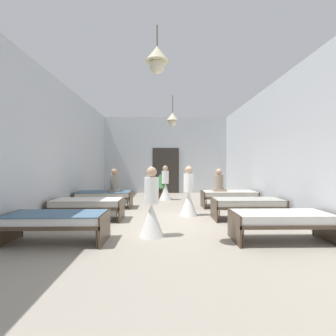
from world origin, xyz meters
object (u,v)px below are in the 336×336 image
at_px(nurse_mid_aisle, 152,211).
at_px(nurse_far_aisle, 165,188).
at_px(nurse_near_aisle, 189,198).
at_px(patient_seated_primary, 114,183).
at_px(bed_left_row_0, 57,220).
at_px(bed_left_row_1, 87,204).
at_px(bed_left_row_2, 104,195).
at_px(potted_plant, 160,183).
at_px(bed_right_row_0, 281,219).
at_px(patient_seated_secondary, 219,183).
at_px(bed_right_row_2, 229,195).
at_px(bed_right_row_1, 248,204).

bearing_deg(nurse_mid_aisle, nurse_far_aisle, 147.21).
relative_size(nurse_near_aisle, patient_seated_primary, 1.86).
distance_m(bed_left_row_0, bed_left_row_1, 1.90).
relative_size(bed_left_row_2, potted_plant, 1.68).
bearing_deg(nurse_mid_aisle, bed_left_row_2, 178.74).
bearing_deg(patient_seated_primary, potted_plant, 52.06).
height_order(bed_left_row_0, potted_plant, potted_plant).
xyz_separation_m(bed_right_row_0, bed_left_row_1, (-4.40, 1.90, 0.00)).
bearing_deg(nurse_mid_aisle, nurse_near_aisle, 125.04).
height_order(patient_seated_secondary, potted_plant, patient_seated_secondary).
bearing_deg(bed_left_row_1, patient_seated_secondary, 25.64).
xyz_separation_m(bed_right_row_0, bed_right_row_2, (0.00, 3.80, 0.00)).
distance_m(bed_right_row_0, patient_seated_secondary, 3.88).
bearing_deg(patient_seated_secondary, nurse_far_aisle, 136.43).
distance_m(bed_left_row_2, nurse_mid_aisle, 3.89).
distance_m(bed_right_row_2, nurse_near_aisle, 2.08).
relative_size(bed_left_row_0, nurse_far_aisle, 1.28).
height_order(bed_right_row_1, patient_seated_primary, patient_seated_primary).
xyz_separation_m(bed_right_row_1, patient_seated_secondary, (-0.35, 1.94, 0.43)).
distance_m(bed_right_row_0, potted_plant, 6.37).
height_order(bed_left_row_2, patient_seated_secondary, patient_seated_secondary).
height_order(bed_left_row_1, bed_left_row_2, same).
relative_size(bed_right_row_1, nurse_mid_aisle, 1.28).
xyz_separation_m(nurse_far_aisle, patient_seated_primary, (-1.80, -1.82, 0.34)).
relative_size(nurse_far_aisle, patient_seated_secondary, 1.86).
distance_m(bed_left_row_0, nurse_mid_aisle, 1.86).
bearing_deg(nurse_mid_aisle, bed_left_row_0, -107.89).
xyz_separation_m(bed_left_row_2, bed_right_row_2, (4.40, 0.00, 0.00)).
bearing_deg(bed_right_row_1, bed_right_row_2, 90.00).
bearing_deg(bed_left_row_1, potted_plant, 63.93).
bearing_deg(bed_left_row_2, bed_right_row_2, 0.00).
bearing_deg(bed_right_row_0, patient_seated_primary, 136.61).
xyz_separation_m(bed_right_row_0, patient_seated_secondary, (-0.35, 3.84, 0.43)).
relative_size(bed_right_row_0, bed_left_row_2, 1.00).
height_order(nurse_near_aisle, nurse_far_aisle, same).
distance_m(bed_left_row_2, potted_plant, 2.85).
distance_m(bed_left_row_0, bed_left_row_2, 3.80).
relative_size(nurse_mid_aisle, patient_seated_primary, 1.86).
height_order(bed_right_row_1, nurse_far_aisle, nurse_far_aisle).
xyz_separation_m(bed_left_row_0, bed_right_row_1, (4.40, 1.90, 0.00)).
relative_size(bed_left_row_0, bed_right_row_0, 1.00).
bearing_deg(potted_plant, bed_left_row_1, -116.07).
distance_m(nurse_near_aisle, nurse_mid_aisle, 2.31).
xyz_separation_m(nurse_near_aisle, nurse_mid_aisle, (-1.00, -2.08, 0.00)).
bearing_deg(bed_right_row_1, bed_right_row_0, -90.00).
bearing_deg(bed_right_row_2, nurse_near_aisle, -139.28).
bearing_deg(nurse_near_aisle, patient_seated_primary, 171.59).
distance_m(bed_left_row_0, nurse_far_aisle, 6.04).
xyz_separation_m(nurse_mid_aisle, potted_plant, (0.12, 5.50, 0.19)).
distance_m(bed_left_row_1, bed_left_row_2, 1.90).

